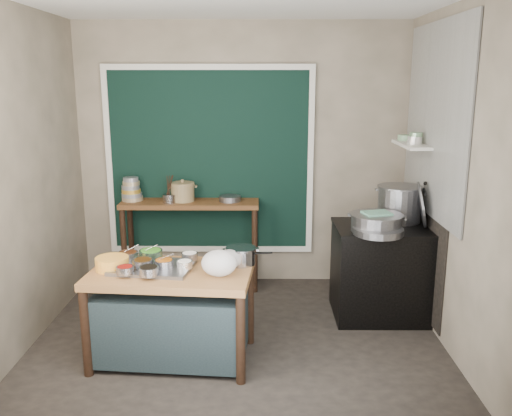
{
  "coord_description": "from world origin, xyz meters",
  "views": [
    {
      "loc": [
        0.19,
        -4.29,
        2.2
      ],
      "look_at": [
        0.16,
        0.25,
        1.12
      ],
      "focal_mm": 38.0,
      "sensor_mm": 36.0,
      "label": 1
    }
  ],
  "objects_px": {
    "saucepan": "(241,256)",
    "utensil_cup": "(170,198)",
    "steamer": "(376,223)",
    "stove_block": "(383,273)",
    "stock_pot": "(399,204)",
    "ceramic_crock": "(183,193)",
    "prep_table": "(173,315)",
    "condiment_tray": "(153,267)",
    "back_counter": "(191,244)",
    "yellow_basin": "(112,263)"
  },
  "relations": [
    {
      "from": "condiment_tray",
      "to": "ceramic_crock",
      "type": "height_order",
      "value": "ceramic_crock"
    },
    {
      "from": "prep_table",
      "to": "saucepan",
      "type": "xyz_separation_m",
      "value": [
        0.54,
        0.16,
        0.44
      ]
    },
    {
      "from": "saucepan",
      "to": "stock_pot",
      "type": "height_order",
      "value": "stock_pot"
    },
    {
      "from": "back_counter",
      "to": "stove_block",
      "type": "bearing_deg",
      "value": -21.02
    },
    {
      "from": "utensil_cup",
      "to": "ceramic_crock",
      "type": "xyz_separation_m",
      "value": [
        0.13,
        0.07,
        0.04
      ]
    },
    {
      "from": "utensil_cup",
      "to": "steamer",
      "type": "xyz_separation_m",
      "value": [
        1.98,
        -0.84,
        -0.04
      ]
    },
    {
      "from": "stock_pot",
      "to": "steamer",
      "type": "height_order",
      "value": "stock_pot"
    },
    {
      "from": "stock_pot",
      "to": "ceramic_crock",
      "type": "bearing_deg",
      "value": 165.57
    },
    {
      "from": "stove_block",
      "to": "saucepan",
      "type": "distance_m",
      "value": 1.53
    },
    {
      "from": "back_counter",
      "to": "condiment_tray",
      "type": "bearing_deg",
      "value": -93.83
    },
    {
      "from": "prep_table",
      "to": "stove_block",
      "type": "distance_m",
      "value": 2.04
    },
    {
      "from": "utensil_cup",
      "to": "saucepan",
      "type": "bearing_deg",
      "value": -59.87
    },
    {
      "from": "back_counter",
      "to": "condiment_tray",
      "type": "distance_m",
      "value": 1.57
    },
    {
      "from": "ceramic_crock",
      "to": "steamer",
      "type": "distance_m",
      "value": 2.07
    },
    {
      "from": "yellow_basin",
      "to": "ceramic_crock",
      "type": "xyz_separation_m",
      "value": [
        0.34,
        1.57,
        0.24
      ]
    },
    {
      "from": "steamer",
      "to": "stove_block",
      "type": "bearing_deg",
      "value": 54.05
    },
    {
      "from": "back_counter",
      "to": "ceramic_crock",
      "type": "height_order",
      "value": "ceramic_crock"
    },
    {
      "from": "prep_table",
      "to": "condiment_tray",
      "type": "distance_m",
      "value": 0.42
    },
    {
      "from": "yellow_basin",
      "to": "ceramic_crock",
      "type": "relative_size",
      "value": 0.98
    },
    {
      "from": "prep_table",
      "to": "steamer",
      "type": "xyz_separation_m",
      "value": [
        1.74,
        0.68,
        0.58
      ]
    },
    {
      "from": "utensil_cup",
      "to": "steamer",
      "type": "distance_m",
      "value": 2.15
    },
    {
      "from": "prep_table",
      "to": "back_counter",
      "type": "bearing_deg",
      "value": 96.46
    },
    {
      "from": "steamer",
      "to": "utensil_cup",
      "type": "bearing_deg",
      "value": 157.06
    },
    {
      "from": "prep_table",
      "to": "ceramic_crock",
      "type": "xyz_separation_m",
      "value": [
        -0.12,
        1.6,
        0.66
      ]
    },
    {
      "from": "stove_block",
      "to": "condiment_tray",
      "type": "distance_m",
      "value": 2.19
    },
    {
      "from": "yellow_basin",
      "to": "saucepan",
      "type": "bearing_deg",
      "value": 8.0
    },
    {
      "from": "saucepan",
      "to": "ceramic_crock",
      "type": "relative_size",
      "value": 0.95
    },
    {
      "from": "condiment_tray",
      "to": "saucepan",
      "type": "bearing_deg",
      "value": 10.34
    },
    {
      "from": "yellow_basin",
      "to": "ceramic_crock",
      "type": "distance_m",
      "value": 1.63
    },
    {
      "from": "condiment_tray",
      "to": "stock_pot",
      "type": "distance_m",
      "value": 2.41
    },
    {
      "from": "stove_block",
      "to": "saucepan",
      "type": "xyz_separation_m",
      "value": [
        -1.31,
        -0.69,
        0.39
      ]
    },
    {
      "from": "utensil_cup",
      "to": "steamer",
      "type": "relative_size",
      "value": 0.3
    },
    {
      "from": "stove_block",
      "to": "yellow_basin",
      "type": "height_order",
      "value": "same"
    },
    {
      "from": "yellow_basin",
      "to": "stock_pot",
      "type": "xyz_separation_m",
      "value": [
        2.49,
        1.02,
        0.25
      ]
    },
    {
      "from": "ceramic_crock",
      "to": "saucepan",
      "type": "bearing_deg",
      "value": -65.18
    },
    {
      "from": "back_counter",
      "to": "stove_block",
      "type": "relative_size",
      "value": 1.61
    },
    {
      "from": "stove_block",
      "to": "steamer",
      "type": "height_order",
      "value": "steamer"
    },
    {
      "from": "prep_table",
      "to": "condiment_tray",
      "type": "bearing_deg",
      "value": 170.71
    },
    {
      "from": "prep_table",
      "to": "ceramic_crock",
      "type": "distance_m",
      "value": 1.73
    },
    {
      "from": "prep_table",
      "to": "back_counter",
      "type": "distance_m",
      "value": 1.58
    },
    {
      "from": "stock_pot",
      "to": "steamer",
      "type": "relative_size",
      "value": 0.9
    },
    {
      "from": "yellow_basin",
      "to": "back_counter",
      "type": "bearing_deg",
      "value": 75.0
    },
    {
      "from": "saucepan",
      "to": "stock_pot",
      "type": "relative_size",
      "value": 0.58
    },
    {
      "from": "back_counter",
      "to": "saucepan",
      "type": "relative_size",
      "value": 5.75
    },
    {
      "from": "prep_table",
      "to": "back_counter",
      "type": "xyz_separation_m",
      "value": [
        -0.04,
        1.58,
        0.1
      ]
    },
    {
      "from": "prep_table",
      "to": "yellow_basin",
      "type": "distance_m",
      "value": 0.63
    },
    {
      "from": "yellow_basin",
      "to": "saucepan",
      "type": "relative_size",
      "value": 1.03
    },
    {
      "from": "saucepan",
      "to": "utensil_cup",
      "type": "bearing_deg",
      "value": 112.76
    },
    {
      "from": "yellow_basin",
      "to": "saucepan",
      "type": "distance_m",
      "value": 1.01
    },
    {
      "from": "condiment_tray",
      "to": "utensil_cup",
      "type": "distance_m",
      "value": 1.51
    }
  ]
}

